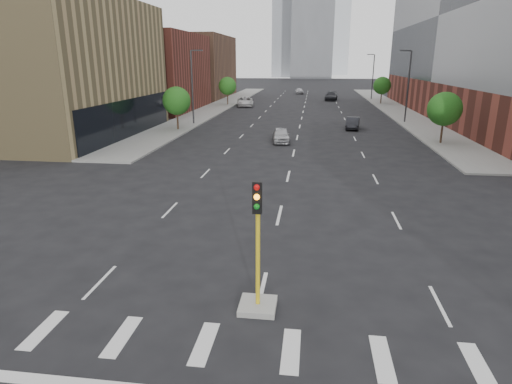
% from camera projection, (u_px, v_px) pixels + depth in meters
% --- Properties ---
extents(sidewalk_left_far, '(5.00, 92.00, 0.15)m').
position_uv_depth(sidewalk_left_far, '(221.00, 105.00, 77.51)').
color(sidewalk_left_far, gray).
rests_on(sidewalk_left_far, ground).
extents(sidewalk_right_far, '(5.00, 92.00, 0.15)m').
position_uv_depth(sidewalk_right_far, '(392.00, 107.00, 73.76)').
color(sidewalk_right_far, gray).
rests_on(sidewalk_right_far, ground).
extents(building_left_mid, '(20.00, 24.00, 14.00)m').
position_uv_depth(building_left_mid, '(36.00, 69.00, 44.82)').
color(building_left_mid, '#937F53').
rests_on(building_left_mid, ground).
extents(building_left_far_a, '(20.00, 22.00, 12.00)m').
position_uv_depth(building_left_far_a, '(135.00, 72.00, 69.75)').
color(building_left_far_a, brown).
rests_on(building_left_far_a, ground).
extents(building_left_far_b, '(20.00, 24.00, 13.00)m').
position_uv_depth(building_left_far_b, '(182.00, 67.00, 94.23)').
color(building_left_far_b, brown).
rests_on(building_left_far_b, ground).
extents(tower_left, '(22.00, 22.00, 70.00)m').
position_uv_depth(tower_left, '(297.00, 1.00, 204.67)').
color(tower_left, '#B2B7BC').
rests_on(tower_left, ground).
extents(tower_right, '(20.00, 20.00, 80.00)m').
position_uv_depth(tower_right, '(332.00, 0.00, 238.84)').
color(tower_right, '#B2B7BC').
rests_on(tower_right, ground).
extents(tower_mid, '(18.00, 18.00, 44.00)m').
position_uv_depth(tower_mid, '(313.00, 27.00, 188.55)').
color(tower_mid, slate).
rests_on(tower_mid, ground).
extents(median_traffic_signal, '(1.20, 1.20, 4.40)m').
position_uv_depth(median_traffic_signal, '(258.00, 283.00, 13.76)').
color(median_traffic_signal, '#999993').
rests_on(median_traffic_signal, ground).
extents(streetlight_right_a, '(1.60, 0.22, 9.07)m').
position_uv_depth(streetlight_right_a, '(408.00, 83.00, 54.50)').
color(streetlight_right_a, '#2D2D30').
rests_on(streetlight_right_a, ground).
extents(streetlight_right_b, '(1.60, 0.22, 9.07)m').
position_uv_depth(streetlight_right_b, '(373.00, 75.00, 87.66)').
color(streetlight_right_b, '#2D2D30').
rests_on(streetlight_right_b, ground).
extents(streetlight_left, '(1.60, 0.22, 9.07)m').
position_uv_depth(streetlight_left, '(193.00, 84.00, 53.12)').
color(streetlight_left, '#2D2D30').
rests_on(streetlight_left, ground).
extents(tree_left_near, '(3.20, 3.20, 4.85)m').
position_uv_depth(tree_left_near, '(177.00, 101.00, 48.93)').
color(tree_left_near, '#382619').
rests_on(tree_left_near, ground).
extents(tree_left_far, '(3.20, 3.20, 4.85)m').
position_uv_depth(tree_left_far, '(227.00, 86.00, 77.36)').
color(tree_left_far, '#382619').
rests_on(tree_left_far, ground).
extents(tree_right_near, '(3.20, 3.20, 4.85)m').
position_uv_depth(tree_right_near, '(445.00, 109.00, 40.69)').
color(tree_right_near, '#382619').
rests_on(tree_right_near, ground).
extents(tree_right_far, '(3.20, 3.20, 4.85)m').
position_uv_depth(tree_right_far, '(382.00, 86.00, 78.59)').
color(tree_right_far, '#382619').
rests_on(tree_right_far, ground).
extents(car_near_left, '(2.12, 4.35, 1.43)m').
position_uv_depth(car_near_left, '(281.00, 135.00, 42.54)').
color(car_near_left, '#A6A6AA').
rests_on(car_near_left, ground).
extents(car_mid_right, '(1.99, 4.33, 1.38)m').
position_uv_depth(car_mid_right, '(353.00, 123.00, 50.71)').
color(car_mid_right, black).
rests_on(car_mid_right, ground).
extents(car_far_left, '(3.73, 6.34, 1.65)m').
position_uv_depth(car_far_left, '(245.00, 102.00, 76.03)').
color(car_far_left, '#BCBCBC').
rests_on(car_far_left, ground).
extents(car_deep_right, '(2.93, 5.95, 1.66)m').
position_uv_depth(car_deep_right, '(331.00, 96.00, 87.42)').
color(car_deep_right, black).
rests_on(car_deep_right, ground).
extents(car_distant, '(2.24, 4.33, 1.41)m').
position_uv_depth(car_distant, '(299.00, 91.00, 104.34)').
color(car_distant, silver).
rests_on(car_distant, ground).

